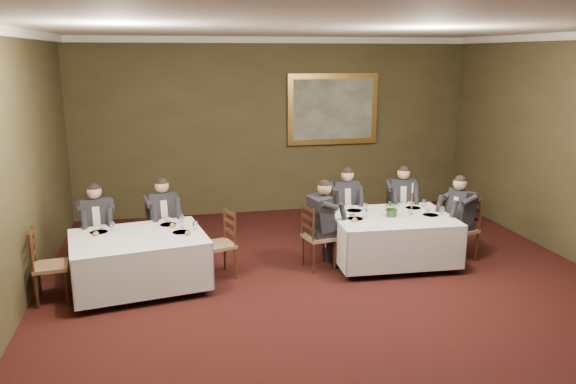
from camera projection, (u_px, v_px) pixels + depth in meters
name	position (u px, v px, depth m)	size (l,w,h in m)	color
ground	(351.00, 316.00, 6.98)	(10.00, 10.00, 0.00)	black
ceiling	(360.00, 24.00, 6.15)	(8.00, 10.00, 0.10)	silver
back_wall	(275.00, 127.00, 11.31)	(8.00, 0.10, 3.50)	#38331C
crown_molding	(360.00, 29.00, 6.16)	(8.00, 10.00, 0.12)	white
table_main	(391.00, 235.00, 8.67)	(1.88, 1.47, 0.67)	black
table_second	(139.00, 258.00, 7.72)	(1.99, 1.65, 0.67)	black
chair_main_backleft	(344.00, 229.00, 9.53)	(0.45, 0.43, 1.00)	brown
diner_main_backleft	(345.00, 216.00, 9.46)	(0.43, 0.49, 1.35)	black
chair_main_backright	(399.00, 226.00, 9.69)	(0.50, 0.48, 1.00)	brown
diner_main_backright	(400.00, 214.00, 9.62)	(0.47, 0.54, 1.35)	black
chair_main_endleft	(318.00, 250.00, 8.52)	(0.50, 0.51, 1.00)	brown
diner_main_endleft	(319.00, 235.00, 8.47)	(0.55, 0.49, 1.35)	black
chair_main_endright	(460.00, 241.00, 8.90)	(0.49, 0.51, 1.00)	brown
diner_main_endright	(461.00, 228.00, 8.84)	(0.54, 0.48, 1.35)	black
chair_sec_backleft	(99.00, 252.00, 8.42)	(0.50, 0.49, 1.00)	brown
diner_sec_backleft	(98.00, 238.00, 8.35)	(0.47, 0.54, 1.35)	black
chair_sec_backright	(163.00, 244.00, 8.77)	(0.54, 0.52, 1.00)	brown
diner_sec_backright	(163.00, 230.00, 8.70)	(0.51, 0.57, 1.35)	black
chair_sec_endright	(219.00, 258.00, 8.17)	(0.53, 0.54, 1.00)	brown
chair_sec_endleft	(51.00, 281.00, 7.36)	(0.47, 0.48, 1.00)	brown
centerpiece	(392.00, 207.00, 8.52)	(0.28, 0.24, 0.31)	#2D5926
candlestick	(412.00, 203.00, 8.61)	(0.08, 0.08, 0.51)	#B09235
place_setting_table_main	(357.00, 208.00, 8.91)	(0.33, 0.31, 0.14)	white
place_setting_table_second	(103.00, 229.00, 7.84)	(0.33, 0.31, 0.14)	white
painting	(333.00, 109.00, 11.41)	(1.88, 0.09, 1.43)	gold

